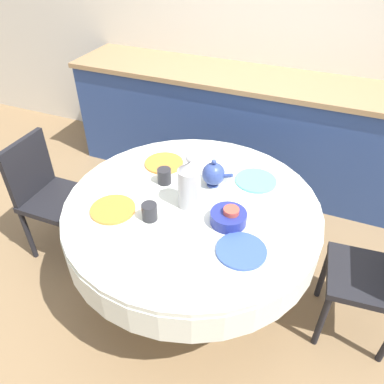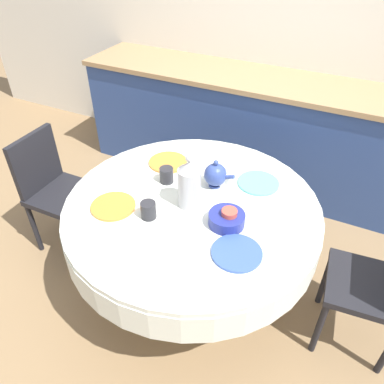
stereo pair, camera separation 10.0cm
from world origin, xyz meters
The scene contains 17 objects.
ground_plane centered at (0.00, 0.00, 0.00)m, with size 12.00×12.00×0.00m, color #8E704C.
wall_back centered at (0.00, 1.74, 1.30)m, with size 7.00×0.05×2.60m.
kitchen_counter centered at (0.00, 1.41, 0.48)m, with size 3.24×0.64×0.95m.
dining_table centered at (0.00, 0.00, 0.60)m, with size 1.44×1.44×0.72m.
chair_left centered at (1.05, 0.10, 0.50)m, with size 0.44×0.44×0.87m.
chair_right centered at (-1.06, -0.01, 0.50)m, with size 0.41×0.41×0.87m.
plate_near_left centered at (-0.37, -0.22, 0.73)m, with size 0.25×0.25×0.01m, color orange.
cup_near_left centered at (-0.16, -0.20, 0.77)m, with size 0.08×0.08×0.09m, color #28282D.
plate_near_right centered at (0.36, -0.25, 0.73)m, with size 0.25×0.25×0.01m, color #3856AD.
cup_near_right centered at (0.25, -0.07, 0.77)m, with size 0.08×0.08×0.09m, color #CC4C3D.
plate_far_left centered at (-0.32, 0.30, 0.73)m, with size 0.25×0.25×0.01m, color orange.
cup_far_left centered at (-0.23, 0.12, 0.77)m, with size 0.08×0.08×0.09m, color #28282D.
plate_far_right centered at (0.27, 0.34, 0.73)m, with size 0.25×0.25×0.01m, color #60BCB7.
cup_far_right centered at (0.09, 0.24, 0.77)m, with size 0.08×0.08×0.09m, color white.
coffee_carafe centered at (-0.01, -0.01, 0.86)m, with size 0.12×0.12×0.32m.
teapot centered at (0.05, 0.21, 0.80)m, with size 0.19×0.14×0.18m.
fruit_bowl centered at (0.24, -0.07, 0.75)m, with size 0.19×0.19×0.07m, color navy.
Camera 2 is at (0.71, -1.44, 2.05)m, focal length 35.00 mm.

